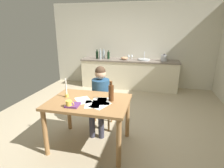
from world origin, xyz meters
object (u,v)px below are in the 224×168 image
object	(u,v)px
bottle_vinegar	(100,55)
stovetop_kettle	(164,58)
dining_table	(89,108)
mixing_bowl	(124,58)
coffee_mug	(69,104)
candlestick	(66,92)
wine_bottle_on_table	(111,93)
wine_glass_by_kettle	(129,55)
person_seated	(100,95)
wine_glass_near_sink	(132,55)
chair_at_table	(102,101)
bottle_sauce	(108,55)
book_magazine	(73,105)
bottle_wine_red	(104,54)
sink_unit	(144,59)
bottle_oil	(97,55)

from	to	relation	value
bottle_vinegar	stovetop_kettle	distance (m)	1.94
dining_table	mixing_bowl	size ratio (longest dim) A/B	5.77
coffee_mug	candlestick	xyz separation A→B (m)	(-0.21, 0.35, 0.04)
wine_bottle_on_table	wine_glass_by_kettle	xyz separation A→B (m)	(-0.21, 3.23, 0.10)
person_seated	wine_glass_near_sink	distance (m)	2.78
chair_at_table	bottle_sauce	size ratio (longest dim) A/B	3.29
book_magazine	mixing_bowl	distance (m)	3.34
wine_glass_by_kettle	bottle_vinegar	bearing A→B (deg)	-164.57
bottle_wine_red	wine_glass_by_kettle	world-z (taller)	bottle_wine_red
coffee_mug	stovetop_kettle	bearing A→B (deg)	68.08
book_magazine	wine_glass_by_kettle	xyz separation A→B (m)	(0.27, 3.53, 0.22)
dining_table	bottle_sauce	xyz separation A→B (m)	(-0.50, 3.15, 0.35)
mixing_bowl	wine_glass_by_kettle	size ratio (longest dim) A/B	1.38
chair_at_table	mixing_bowl	distance (m)	2.45
dining_table	wine_glass_by_kettle	xyz separation A→B (m)	(0.12, 3.30, 0.35)
book_magazine	mixing_bowl	size ratio (longest dim) A/B	0.89
chair_at_table	book_magazine	distance (m)	0.99
sink_unit	book_magazine	bearing A→B (deg)	-102.70
wine_glass_near_sink	wine_bottle_on_table	bearing A→B (deg)	-88.07
dining_table	wine_glass_near_sink	bearing A→B (deg)	86.05
book_magazine	wine_glass_near_sink	xyz separation A→B (m)	(0.38, 3.53, 0.22)
bottle_wine_red	chair_at_table	bearing A→B (deg)	-75.00
stovetop_kettle	wine_glass_by_kettle	bearing A→B (deg)	172.08
person_seated	bottle_vinegar	distance (m)	2.65
dining_table	person_seated	bearing A→B (deg)	88.63
bottle_vinegar	bottle_sauce	distance (m)	0.26
sink_unit	bottle_wine_red	size ratio (longest dim) A/B	1.20
bottle_wine_red	wine_glass_near_sink	distance (m)	0.90
bottle_wine_red	wine_glass_by_kettle	size ratio (longest dim) A/B	1.96
bottle_sauce	chair_at_table	bearing A→B (deg)	-78.49
bottle_oil	bottle_sauce	size ratio (longest dim) A/B	1.08
candlestick	bottle_sauce	xyz separation A→B (m)	(-0.10, 3.08, 0.14)
candlestick	mixing_bowl	bearing A→B (deg)	82.13
wine_glass_by_kettle	mixing_bowl	bearing A→B (deg)	-116.44
chair_at_table	book_magazine	xyz separation A→B (m)	(-0.16, -0.93, 0.30)
chair_at_table	bottle_oil	world-z (taller)	bottle_oil
candlestick	wine_bottle_on_table	world-z (taller)	wine_bottle_on_table
bottle_wine_red	wine_glass_by_kettle	bearing A→B (deg)	8.07
bottle_vinegar	wine_glass_by_kettle	bearing A→B (deg)	15.43
stovetop_kettle	wine_glass_near_sink	world-z (taller)	stovetop_kettle
dining_table	candlestick	bearing A→B (deg)	171.01
dining_table	wine_bottle_on_table	distance (m)	0.42
bottle_oil	bottle_wine_red	distance (m)	0.21
bottle_sauce	person_seated	bearing A→B (deg)	-78.90
chair_at_table	bottle_sauce	bearing A→B (deg)	101.51
sink_unit	stovetop_kettle	distance (m)	0.59
stovetop_kettle	wine_glass_by_kettle	xyz separation A→B (m)	(-1.08, 0.15, 0.01)
person_seated	bottle_vinegar	bearing A→B (deg)	106.66
bottle_oil	dining_table	bearing A→B (deg)	-74.52
bottle_wine_red	coffee_mug	bearing A→B (deg)	-82.09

